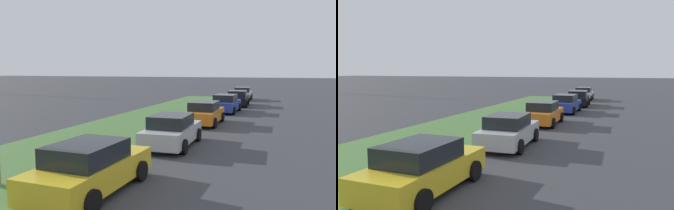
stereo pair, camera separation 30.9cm
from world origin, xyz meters
TOP-DOWN VIEW (x-y plane):
  - grass_median at (10.00, 8.41)m, footprint 60.00×6.00m
  - parked_car_yellow at (6.53, 4.61)m, footprint 4.34×2.10m
  - parked_car_silver at (12.80, 4.33)m, footprint 4.37×2.15m
  - parked_car_orange at (19.38, 4.41)m, footprint 4.33×2.08m
  - parked_car_blue at (25.90, 4.21)m, footprint 4.34×2.10m
  - parked_car_black at (31.27, 4.02)m, footprint 4.38×2.17m
  - parked_car_white at (37.86, 4.41)m, footprint 4.36×2.13m
  - streetlight at (5.87, 6.99)m, footprint 0.74×2.86m

SIDE VIEW (x-z plane):
  - grass_median at x=10.00m, z-range 0.00..0.12m
  - parked_car_yellow at x=6.53m, z-range -0.02..1.45m
  - parked_car_silver at x=12.80m, z-range -0.02..1.45m
  - parked_car_orange at x=19.38m, z-range -0.02..1.45m
  - parked_car_blue at x=25.90m, z-range -0.02..1.45m
  - parked_car_black at x=31.27m, z-range -0.02..1.45m
  - parked_car_white at x=37.86m, z-range -0.02..1.45m
  - streetlight at x=5.87m, z-range 0.64..8.14m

